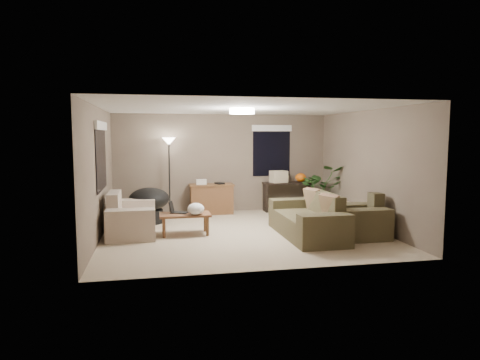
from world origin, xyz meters
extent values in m
plane|color=tan|center=(0.00, 0.00, 0.00)|extent=(5.50, 5.50, 0.00)
plane|color=white|center=(0.00, 0.00, 2.50)|extent=(5.50, 5.50, 0.00)
plane|color=#6F6152|center=(0.00, 2.50, 1.25)|extent=(5.50, 0.00, 5.50)
plane|color=#6F6152|center=(0.00, -2.50, 1.25)|extent=(5.50, 0.00, 5.50)
plane|color=#6F6152|center=(-2.75, 0.00, 1.25)|extent=(0.00, 5.00, 5.00)
plane|color=#6F6152|center=(2.75, 0.00, 1.25)|extent=(0.00, 5.00, 5.00)
cube|color=#454029|center=(1.18, -0.57, 0.21)|extent=(0.95, 1.48, 0.42)
cube|color=brown|center=(1.54, -0.57, 0.64)|extent=(0.22, 1.48, 0.43)
cube|color=#46402A|center=(1.18, -1.49, 0.30)|extent=(0.95, 0.36, 0.60)
cube|color=#46402A|center=(1.18, 0.35, 0.30)|extent=(0.95, 0.36, 0.60)
cube|color=#8C7251|center=(1.48, -1.02, 0.65)|extent=(0.37, 0.50, 0.47)
cube|color=#8C7251|center=(1.48, -0.12, 0.65)|extent=(0.33, 0.49, 0.47)
cube|color=#BDB4A1|center=(-2.18, 0.31, 0.21)|extent=(0.90, 0.88, 0.42)
cube|color=beige|center=(-2.52, 0.31, 0.64)|extent=(0.22, 0.88, 0.43)
cube|color=#BCB4A0|center=(-2.18, -0.31, 0.30)|extent=(0.90, 0.36, 0.60)
cube|color=beige|center=(-2.18, 0.93, 0.30)|extent=(0.90, 0.36, 0.60)
cube|color=#453E29|center=(2.13, -0.82, 0.21)|extent=(0.95, 0.28, 0.42)
cube|color=#47402A|center=(2.49, -0.82, 0.64)|extent=(0.22, 0.28, 0.43)
cube|color=brown|center=(2.13, -1.14, 0.30)|extent=(0.95, 0.36, 0.60)
cube|color=#4D462E|center=(2.13, -0.50, 0.30)|extent=(0.95, 0.36, 0.60)
cube|color=brown|center=(-1.14, 0.03, 0.40)|extent=(1.00, 0.55, 0.04)
cylinder|color=brown|center=(-1.56, -0.17, 0.19)|extent=(0.06, 0.06, 0.38)
cylinder|color=brown|center=(-0.72, -0.17, 0.19)|extent=(0.06, 0.06, 0.38)
cylinder|color=brown|center=(-1.56, 0.23, 0.19)|extent=(0.06, 0.06, 0.38)
cylinder|color=brown|center=(-0.72, 0.23, 0.19)|extent=(0.06, 0.06, 0.38)
cube|color=black|center=(-1.24, 0.13, 0.43)|extent=(0.40, 0.35, 0.02)
cube|color=black|center=(-1.40, 0.13, 0.55)|extent=(0.13, 0.24, 0.22)
ellipsoid|color=white|center=(-0.94, -0.12, 0.54)|extent=(0.36, 0.33, 0.23)
cube|color=brown|center=(-0.34, 2.18, 0.35)|extent=(1.05, 0.45, 0.71)
cube|color=brown|center=(-0.34, 2.18, 0.73)|extent=(1.10, 0.50, 0.04)
cube|color=silver|center=(-0.59, 2.18, 0.81)|extent=(0.26, 0.22, 0.12)
cube|color=black|center=(-0.14, 2.13, 0.77)|extent=(0.25, 0.27, 0.04)
cube|color=black|center=(1.67, 2.21, 0.73)|extent=(1.30, 0.40, 0.04)
cube|color=black|center=(1.07, 2.21, 0.35)|extent=(0.05, 0.38, 0.71)
cube|color=black|center=(2.27, 2.21, 0.35)|extent=(0.05, 0.38, 0.71)
cube|color=black|center=(1.67, 2.21, 0.15)|extent=(1.25, 0.36, 0.03)
ellipsoid|color=orange|center=(2.02, 2.21, 0.86)|extent=(0.28, 0.28, 0.23)
cube|color=beige|center=(1.42, 2.21, 0.90)|extent=(0.46, 0.38, 0.30)
cylinder|color=black|center=(-1.85, 1.32, 0.15)|extent=(0.60, 0.60, 0.30)
ellipsoid|color=black|center=(-1.85, 1.32, 0.55)|extent=(0.92, 0.92, 0.50)
cylinder|color=black|center=(-1.37, 2.17, 0.01)|extent=(0.28, 0.28, 0.02)
cylinder|color=black|center=(-1.37, 2.17, 0.90)|extent=(0.04, 0.04, 1.78)
cone|color=white|center=(-1.37, 2.17, 1.82)|extent=(0.32, 0.32, 0.18)
cylinder|color=white|center=(0.00, 0.00, 2.44)|extent=(0.50, 0.50, 0.10)
imported|color=#2D5923|center=(2.36, 1.63, 0.48)|extent=(1.12, 1.24, 0.97)
cube|color=tan|center=(2.39, 0.41, 0.01)|extent=(0.32, 0.32, 0.03)
cylinder|color=tan|center=(2.39, 0.41, 0.25)|extent=(0.12, 0.12, 0.44)
cube|color=tan|center=(2.39, 0.41, 0.48)|extent=(0.22, 0.22, 0.03)
cube|color=black|center=(-2.73, 0.30, 1.55)|extent=(0.01, 1.50, 1.30)
cube|color=white|center=(-2.71, 0.30, 2.15)|extent=(0.05, 1.56, 0.16)
cube|color=black|center=(1.30, 2.48, 1.55)|extent=(1.00, 0.01, 1.30)
cube|color=white|center=(1.30, 2.46, 2.15)|extent=(1.06, 0.05, 0.16)
camera|label=1|loc=(-1.71, -8.37, 1.97)|focal=32.00mm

